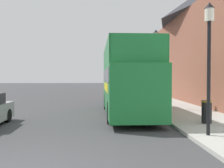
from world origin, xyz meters
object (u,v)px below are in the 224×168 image
at_px(lamp_post_second, 156,55).
at_px(tour_bus, 127,84).
at_px(lamp_post_nearest, 209,44).
at_px(litter_bin, 207,111).
at_px(parked_car_ahead_of_bus, 124,94).

bearing_deg(lamp_post_second, tour_bus, -135.57).
distance_m(lamp_post_nearest, lamp_post_second, 8.15).
bearing_deg(litter_bin, parked_car_ahead_of_bus, 102.66).
relative_size(tour_bus, lamp_post_nearest, 2.03).
distance_m(tour_bus, lamp_post_second, 3.50).
bearing_deg(litter_bin, tour_bus, 131.46).
height_order(lamp_post_second, litter_bin, lamp_post_second).
bearing_deg(parked_car_ahead_of_bus, lamp_post_second, -77.82).
bearing_deg(parked_car_ahead_of_bus, tour_bus, -95.54).
bearing_deg(parked_car_ahead_of_bus, litter_bin, -79.17).
height_order(parked_car_ahead_of_bus, lamp_post_nearest, lamp_post_nearest).
distance_m(tour_bus, lamp_post_nearest, 6.69).
height_order(tour_bus, lamp_post_nearest, lamp_post_nearest).
relative_size(lamp_post_second, litter_bin, 5.12).
relative_size(tour_bus, litter_bin, 9.38).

